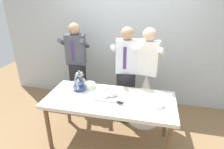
% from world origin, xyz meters
% --- Properties ---
extents(ground_plane, '(8.00, 8.00, 0.00)m').
position_xyz_m(ground_plane, '(0.00, 0.00, 0.00)').
color(ground_plane, olive).
extents(rear_wall, '(5.20, 0.10, 2.90)m').
position_xyz_m(rear_wall, '(0.00, 1.41, 1.45)').
color(rear_wall, silver).
rests_on(rear_wall, ground_plane).
extents(dessert_table, '(1.80, 0.80, 0.78)m').
position_xyz_m(dessert_table, '(0.00, 0.00, 0.70)').
color(dessert_table, silver).
rests_on(dessert_table, ground_plane).
extents(cupcake_stand, '(0.23, 0.23, 0.31)m').
position_xyz_m(cupcake_stand, '(-0.50, 0.16, 0.89)').
color(cupcake_stand, '#4C66B2').
rests_on(cupcake_stand, dessert_table).
extents(main_cake_tray, '(0.43, 0.35, 0.13)m').
position_xyz_m(main_cake_tray, '(-0.01, 0.05, 0.82)').
color(main_cake_tray, silver).
rests_on(main_cake_tray, dessert_table).
extents(plate_stack, '(0.18, 0.18, 0.04)m').
position_xyz_m(plate_stack, '(0.65, -0.04, 0.80)').
color(plate_stack, white).
rests_on(plate_stack, dessert_table).
extents(round_cake, '(0.24, 0.24, 0.08)m').
position_xyz_m(round_cake, '(-0.38, 0.24, 0.81)').
color(round_cake, white).
rests_on(round_cake, dessert_table).
extents(person_groom, '(0.51, 0.54, 1.66)m').
position_xyz_m(person_groom, '(0.12, 0.66, 0.75)').
color(person_groom, '#232328').
rests_on(person_groom, ground_plane).
extents(person_bride, '(0.56, 0.56, 1.66)m').
position_xyz_m(person_bride, '(0.46, 0.66, 0.58)').
color(person_bride, white).
rests_on(person_bride, ground_plane).
extents(person_guest, '(0.52, 0.54, 1.66)m').
position_xyz_m(person_guest, '(-0.83, 0.86, 0.75)').
color(person_guest, '#232328').
rests_on(person_guest, ground_plane).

